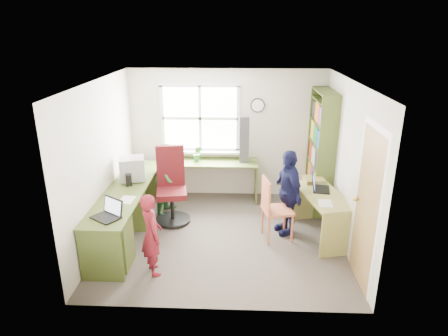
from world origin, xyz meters
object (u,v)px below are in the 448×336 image
Objects in this scene: wooden_chair at (273,207)px; crt_monitor at (132,169)px; bookshelf at (321,154)px; swivel_chair at (172,190)px; potted_plant at (197,154)px; cd_tower at (244,139)px; l_desk at (134,217)px; person_red at (152,234)px; person_navy at (288,192)px; person_green at (169,179)px; laptop_right at (318,186)px; laptop_left at (109,213)px; right_desk at (322,206)px.

crt_monitor is at bearing 156.47° from wooden_chair.
bookshelf is 1.57m from wooden_chair.
potted_plant is (0.35, 0.86, 0.35)m from swivel_chair.
cd_tower is 2.87× the size of potted_plant.
person_red is (0.42, -0.70, 0.11)m from l_desk.
person_green is at bearing -126.00° from person_navy.
l_desk is 2.34× the size of swivel_chair.
swivel_chair reaches higher than l_desk.
person_green reaches higher than crt_monitor.
laptop_left is at bearing 120.55° from laptop_right.
wooden_chair is 1.16× the size of cd_tower.
swivel_chair is 3.32× the size of laptop_right.
bookshelf is 1.69× the size of person_green.
bookshelf is 3.74m from laptop_left.
person_green is (-2.44, 0.60, -0.14)m from laptop_right.
laptop_right is (2.93, 1.13, -0.04)m from laptop_left.
wooden_chair is at bearing -26.44° from crt_monitor.
crt_monitor is 1.59m from person_red.
cd_tower is 0.75× the size of person_red.
wooden_chair is at bearing 7.53° from l_desk.
crt_monitor is at bearing -149.30° from cd_tower.
swivel_chair is at bearing 63.28° from l_desk.
person_navy is at bearing 11.89° from l_desk.
laptop_left reaches higher than right_desk.
swivel_chair is 1.92m from person_navy.
cd_tower is at bearing 94.49° from wooden_chair.
crt_monitor is 1.32m from laptop_left.
person_red is at bearing -82.21° from crt_monitor.
person_green reaches higher than laptop_left.
potted_plant reaches higher than wooden_chair.
laptop_right is 2.31m from potted_plant.
person_navy reaches higher than laptop_left.
potted_plant is 0.76m from person_green.
bookshelf is at bearing -1.64° from crt_monitor.
laptop_left is (-2.22, -0.86, 0.27)m from wooden_chair.
person_green is (0.49, 1.73, -0.18)m from laptop_left.
laptop_left is 2.47m from potted_plant.
swivel_chair reaches higher than potted_plant.
right_desk is (2.81, 0.37, 0.06)m from l_desk.
cd_tower is at bearing 26.55° from swivel_chair.
person_green is at bearing 149.23° from right_desk.
crt_monitor is at bearing 103.90° from l_desk.
swivel_chair is 1.12× the size of person_red.
laptop_left is 0.63m from person_red.
right_desk is 3.13m from laptop_left.
swivel_chair is at bearing -165.97° from bookshelf.
laptop_right is at bearing -88.38° from person_green.
person_navy is at bearing 106.92° from laptop_right.
person_red reaches higher than laptop_right.
l_desk is 3.35m from bookshelf.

